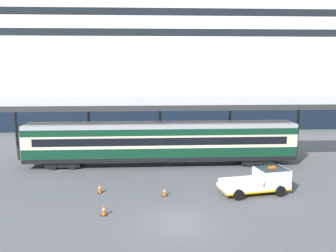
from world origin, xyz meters
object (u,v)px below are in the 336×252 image
(cruise_ship, at_px, (216,43))
(service_truck, at_px, (260,180))
(train_carriage, at_px, (161,142))
(traffic_cone_near, at_px, (104,210))
(traffic_cone_mid, at_px, (165,191))
(traffic_cone_far, at_px, (100,188))

(cruise_ship, relative_size, service_truck, 28.50)
(train_carriage, xyz_separation_m, service_truck, (7.21, -8.02, -1.33))
(cruise_ship, distance_m, traffic_cone_near, 48.26)
(traffic_cone_mid, bearing_deg, traffic_cone_near, -141.65)
(train_carriage, bearing_deg, cruise_ship, 70.92)
(cruise_ship, relative_size, traffic_cone_near, 211.76)
(traffic_cone_near, bearing_deg, traffic_cone_far, 100.92)
(train_carriage, bearing_deg, service_truck, -48.07)
(train_carriage, bearing_deg, traffic_cone_near, -109.81)
(service_truck, height_order, traffic_cone_far, service_truck)
(traffic_cone_near, relative_size, traffic_cone_mid, 1.07)
(train_carriage, height_order, traffic_cone_near, train_carriage)
(traffic_cone_near, distance_m, traffic_cone_far, 4.21)
(cruise_ship, height_order, traffic_cone_near, cruise_ship)
(traffic_cone_near, bearing_deg, traffic_cone_mid, 38.35)
(cruise_ship, distance_m, traffic_cone_mid, 44.13)
(cruise_ship, height_order, traffic_cone_mid, cruise_ship)
(traffic_cone_mid, bearing_deg, traffic_cone_far, 169.58)
(cruise_ship, xyz_separation_m, traffic_cone_far, (-16.14, -39.75, -12.95))
(cruise_ship, xyz_separation_m, train_carriage, (-11.21, -32.41, -11.00))
(train_carriage, bearing_deg, traffic_cone_far, -123.88)
(service_truck, height_order, traffic_cone_mid, service_truck)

